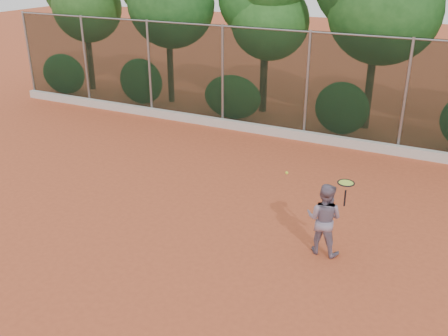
% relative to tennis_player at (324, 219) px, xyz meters
% --- Properties ---
extents(ground, '(80.00, 80.00, 0.00)m').
position_rel_tennis_player_xyz_m(ground, '(-2.45, -0.58, -0.77)').
color(ground, '#C7542F').
rests_on(ground, ground).
extents(concrete_curb, '(24.00, 0.20, 0.30)m').
position_rel_tennis_player_xyz_m(concrete_curb, '(-2.45, 6.24, -0.62)').
color(concrete_curb, silver).
rests_on(concrete_curb, ground).
extents(tennis_player, '(0.78, 0.62, 1.53)m').
position_rel_tennis_player_xyz_m(tennis_player, '(0.00, 0.00, 0.00)').
color(tennis_player, gray).
rests_on(tennis_player, ground).
extents(chainlink_fence, '(24.09, 0.09, 3.50)m').
position_rel_tennis_player_xyz_m(chainlink_fence, '(-2.45, 6.42, 1.09)').
color(chainlink_fence, black).
rests_on(chainlink_fence, ground).
extents(tennis_racket, '(0.34, 0.34, 0.53)m').
position_rel_tennis_player_xyz_m(tennis_racket, '(0.38, -0.10, 0.88)').
color(tennis_racket, black).
rests_on(tennis_racket, ground).
extents(tennis_ball_in_flight, '(0.06, 0.06, 0.06)m').
position_rel_tennis_player_xyz_m(tennis_ball_in_flight, '(-0.91, 0.23, 0.74)').
color(tennis_ball_in_flight, '#DAF337').
rests_on(tennis_ball_in_flight, ground).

